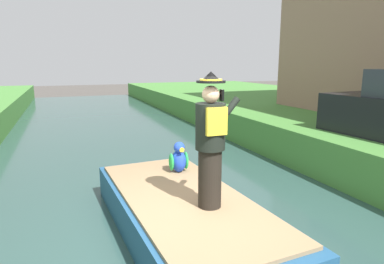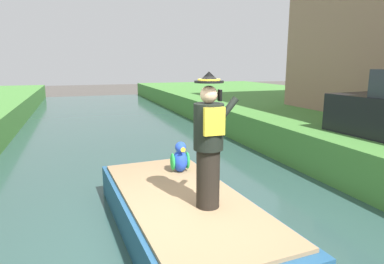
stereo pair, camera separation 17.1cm
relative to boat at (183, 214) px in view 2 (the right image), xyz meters
The scene contains 5 objects.
ground_plane 0.71m from the boat, 90.00° to the right, with size 80.00×80.00×0.00m, color #4C4742.
canal_water 0.69m from the boat, 90.00° to the right, with size 7.12×48.00×0.10m, color #2D4C47.
boat is the anchor object (origin of this frame).
person_pirate 1.34m from the boat, 66.40° to the right, with size 0.61×0.42×1.85m.
parrot_plush 1.25m from the boat, 74.54° to the left, with size 0.36×0.34×0.57m.
Camera 2 is at (-1.43, -3.89, 2.66)m, focal length 31.07 mm.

